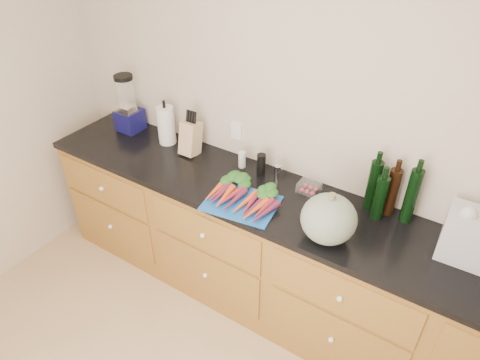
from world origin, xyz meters
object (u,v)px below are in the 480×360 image
Objects in this scene: cutting_board at (241,203)px; squash at (329,219)px; knife_block at (191,138)px; carrots at (245,196)px; blender_appliance at (128,107)px; paper_towel at (166,125)px; tomato_box at (309,187)px.

squash is (0.54, 0.00, 0.13)m from cutting_board.
squash is 1.27× the size of knife_block.
knife_block is at bearing 157.04° from carrots.
squash is 1.78m from blender_appliance.
paper_towel reaches higher than carrots.
carrots is 1.25m from blender_appliance.
paper_towel is at bearing -179.49° from tomato_box.
tomato_box is at bearing 128.04° from squash.
carrots is at bearing -134.42° from tomato_box.
knife_block is (0.24, -0.02, -0.02)m from paper_towel.
cutting_board is 1.52× the size of paper_towel.
paper_towel is (0.37, 0.00, -0.05)m from blender_appliance.
blender_appliance is (-1.21, 0.28, 0.15)m from carrots.
blender_appliance reaches higher than carrots.
squash is at bearing 0.09° from cutting_board.
carrots is at bearing 175.74° from squash.
blender_appliance is 0.61m from knife_block.
tomato_box reaches higher than cutting_board.
tomato_box is (1.13, 0.01, -0.11)m from paper_towel.
paper_towel is (-0.85, 0.28, 0.10)m from carrots.
squash is at bearing -14.56° from knife_block.
knife_block is at bearing -1.68° from blender_appliance.
knife_block is at bearing 153.86° from cutting_board.
knife_block is 1.77× the size of tomato_box.
carrots is 1.44× the size of squash.
cutting_board is at bearing -130.63° from tomato_box.
paper_towel is 1.20× the size of knife_block.
paper_towel reaches higher than tomato_box.
squash is 1.06× the size of paper_towel.
tomato_box is (1.50, 0.01, -0.16)m from blender_appliance.
paper_towel reaches higher than cutting_board.
paper_towel is 2.12× the size of tomato_box.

